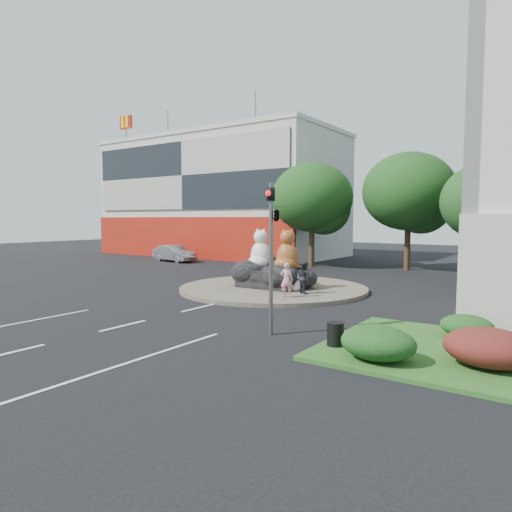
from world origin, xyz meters
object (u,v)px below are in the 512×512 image
Objects in this scene: kitten_calico at (246,276)px; kitten_white at (296,282)px; pedestrian_pink at (287,280)px; pedestrian_dark at (304,277)px; cat_tabby at (287,250)px; parked_car at (174,253)px; litter_bin at (335,334)px; cat_white at (261,248)px.

kitten_white is (3.14, -0.00, -0.07)m from kitten_calico.
pedestrian_pink is (0.55, -1.85, 0.37)m from kitten_white.
pedestrian_dark is at bearing -116.77° from pedestrian_pink.
kitten_white is at bearing -45.46° from cat_tabby.
kitten_calico is 17.47m from parked_car.
cat_tabby is 10.67m from litter_bin.
pedestrian_dark is at bearing -11.99° from cat_white.
pedestrian_pink is at bearing 2.32° from kitten_calico.
cat_white reaches higher than litter_bin.
cat_white is at bearing 160.62° from kitten_white.
pedestrian_dark is (0.69, -0.41, 0.33)m from kitten_white.
pedestrian_pink is at bearing -74.75° from cat_tabby.
parked_car is (-18.41, 11.26, -0.27)m from pedestrian_pink.
cat_tabby is 1.45× the size of pedestrian_dark.
kitten_white is at bearing 28.92° from kitten_calico.
litter_bin is at bearing 110.01° from pedestrian_pink.
parked_car is at bearing 154.90° from cat_white.
pedestrian_pink is 0.36× the size of parked_car.
cat_tabby is 0.50× the size of parked_car.
pedestrian_pink reaches higher than kitten_calico.
litter_bin is (6.54, -8.24, -1.77)m from cat_tabby.
parked_car is 6.54× the size of litter_bin.
cat_tabby is 19.32m from parked_car.
cat_white reaches higher than kitten_calico.
cat_white is 2.54× the size of kitten_white.
kitten_calico is at bearing 138.83° from litter_bin.
kitten_white is at bearing -94.72° from pedestrian_pink.
kitten_calico is at bearing 25.30° from pedestrian_dark.
pedestrian_pink is at bearing 115.88° from pedestrian_dark.
cat_tabby is at bearing 0.71° from pedestrian_dark.
cat_white is 0.99× the size of cat_tabby.
litter_bin is (8.89, -7.77, -0.25)m from kitten_calico.
cat_white is 3.26× the size of litter_bin.
cat_white is at bearing -112.97° from parked_car.
cat_tabby is at bearing 1.60° from cat_white.
pedestrian_dark is 20.99m from parked_car.
parked_car is at bearing 137.52° from cat_tabby.
litter_bin is at bearing 155.88° from pedestrian_dark.
kitten_calico is 1.17× the size of kitten_white.
cat_white is 17.74m from parked_car.
litter_bin is (5.74, -7.77, -0.18)m from kitten_white.
parked_car is 29.19m from litter_bin.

